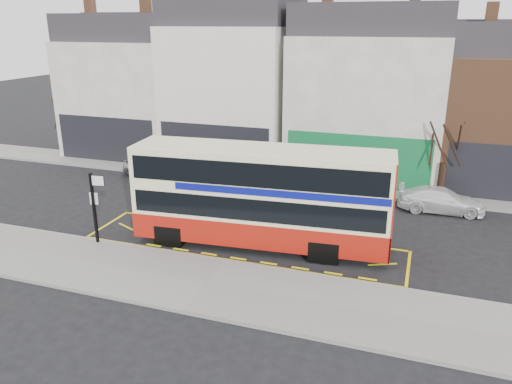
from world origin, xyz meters
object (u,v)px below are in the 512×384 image
at_px(double_decker_bus, 262,196).
at_px(street_tree_right, 447,132).
at_px(car_grey, 292,187).
at_px(bus_stop_post, 95,202).
at_px(car_white, 441,200).
at_px(street_tree_left, 65,105).
at_px(car_silver, 151,168).

relative_size(double_decker_bus, street_tree_right, 2.01).
distance_m(car_grey, street_tree_right, 8.70).
relative_size(bus_stop_post, street_tree_right, 0.57).
xyz_separation_m(double_decker_bus, street_tree_right, (7.35, 9.01, 1.46)).
bearing_deg(car_white, street_tree_right, -1.13).
height_order(car_grey, car_white, car_grey).
bearing_deg(car_grey, street_tree_left, 93.49).
relative_size(double_decker_bus, street_tree_left, 2.09).
bearing_deg(car_white, street_tree_left, 79.40).
height_order(double_decker_bus, street_tree_left, street_tree_left).
height_order(car_silver, street_tree_right, street_tree_right).
distance_m(street_tree_left, street_tree_right, 25.66).
xyz_separation_m(street_tree_left, street_tree_right, (25.63, -1.30, 0.14)).
bearing_deg(car_white, car_silver, 86.07).
bearing_deg(double_decker_bus, car_white, 37.95).
bearing_deg(car_silver, double_decker_bus, -111.40).
distance_m(car_white, street_tree_left, 26.10).
distance_m(car_white, street_tree_right, 3.80).
bearing_deg(bus_stop_post, car_white, 25.32).
bearing_deg(street_tree_right, street_tree_left, 177.10).
bearing_deg(street_tree_right, car_silver, -173.75).
distance_m(double_decker_bus, car_silver, 12.10).
height_order(double_decker_bus, car_grey, double_decker_bus).
relative_size(bus_stop_post, car_grey, 0.82).
distance_m(bus_stop_post, car_silver, 10.03).
relative_size(double_decker_bus, car_white, 2.59).
relative_size(car_grey, street_tree_right, 0.70).
bearing_deg(car_silver, bus_stop_post, -147.80).
relative_size(car_silver, car_grey, 1.03).
distance_m(bus_stop_post, car_white, 16.94).
xyz_separation_m(car_silver, street_tree_right, (16.98, 1.86, 3.08)).
bearing_deg(bus_stop_post, car_grey, 46.31).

